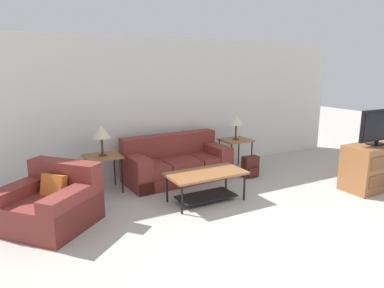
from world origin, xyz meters
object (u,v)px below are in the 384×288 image
at_px(couch, 176,164).
at_px(coffee_table, 206,180).
at_px(table_lamp_left, 101,132).
at_px(tv_console, 374,167).
at_px(side_table_right, 236,142).
at_px(side_table_left, 103,159).
at_px(table_lamp_right, 236,120).
at_px(television, 378,126).
at_px(armchair, 51,204).
at_px(backpack, 250,167).

bearing_deg(couch, coffee_table, -93.22).
xyz_separation_m(table_lamp_left, tv_console, (4.10, -2.09, -0.63)).
bearing_deg(side_table_right, table_lamp_left, -180.00).
xyz_separation_m(coffee_table, side_table_left, (-1.28, 1.20, 0.21)).
relative_size(table_lamp_right, television, 0.59).
xyz_separation_m(table_lamp_right, television, (1.40, -2.09, 0.08)).
relative_size(side_table_left, tv_console, 0.56).
height_order(coffee_table, table_lamp_right, table_lamp_right).
bearing_deg(table_lamp_left, side_table_left, 116.57).
bearing_deg(table_lamp_right, table_lamp_left, 180.00).
distance_m(couch, table_lamp_right, 1.53).
distance_m(couch, television, 3.53).
distance_m(table_lamp_right, television, 2.51).
distance_m(armchair, table_lamp_right, 3.83).
bearing_deg(armchair, side_table_left, 44.51).
bearing_deg(couch, side_table_left, 179.06).
bearing_deg(table_lamp_right, armchair, -165.77).
bearing_deg(table_lamp_right, backpack, -95.09).
xyz_separation_m(armchair, table_lamp_left, (0.94, 0.92, 0.73)).
height_order(table_lamp_right, backpack, table_lamp_right).
height_order(couch, tv_console, couch).
bearing_deg(side_table_right, television, -56.22).
relative_size(armchair, tv_console, 1.30).
height_order(tv_console, television, television).
bearing_deg(backpack, table_lamp_left, 167.89).
distance_m(table_lamp_right, backpack, 1.00).
bearing_deg(side_table_right, couch, -179.06).
bearing_deg(armchair, table_lamp_right, 14.23).
bearing_deg(side_table_right, backpack, -95.09).
xyz_separation_m(side_table_right, backpack, (-0.05, -0.57, -0.37)).
bearing_deg(tv_console, armchair, 166.99).
bearing_deg(side_table_left, side_table_right, 0.00).
bearing_deg(couch, armchair, -158.50).
height_order(couch, backpack, couch).
height_order(armchair, coffee_table, armchair).
xyz_separation_m(tv_console, backpack, (-1.45, 1.52, -0.20)).
xyz_separation_m(armchair, side_table_right, (3.64, 0.92, 0.28)).
xyz_separation_m(coffee_table, backpack, (1.37, 0.64, -0.15)).
relative_size(coffee_table, side_table_right, 1.96).
xyz_separation_m(side_table_left, table_lamp_right, (2.70, -0.00, 0.46)).
bearing_deg(coffee_table, side_table_right, 40.31).
relative_size(side_table_right, television, 0.71).
relative_size(couch, tv_console, 1.77).
xyz_separation_m(armchair, side_table_left, (0.94, 0.92, 0.28)).
xyz_separation_m(coffee_table, side_table_right, (1.42, 1.20, 0.21)).
xyz_separation_m(coffee_table, tv_console, (2.82, -0.88, 0.04)).
bearing_deg(armchair, backpack, 5.63).
height_order(tv_console, backpack, tv_console).
xyz_separation_m(armchair, coffee_table, (2.22, -0.28, 0.06)).
distance_m(armchair, tv_console, 5.17).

